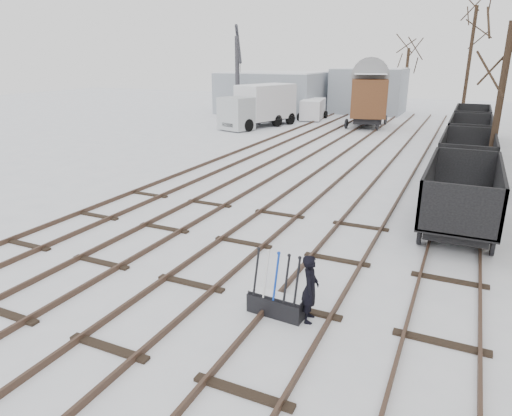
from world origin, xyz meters
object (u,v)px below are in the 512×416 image
(panel_van, at_px, (313,109))
(lorry, at_px, (259,105))
(freight_wagon_a, at_px, (460,206))
(crane, at_px, (239,95))
(worker, at_px, (310,289))
(box_van_wagon, at_px, (368,96))
(ground_frame, at_px, (276,303))

(panel_van, bearing_deg, lorry, -121.06)
(freight_wagon_a, xyz_separation_m, crane, (-19.85, 22.68, 1.31))
(worker, distance_m, box_van_wagon, 30.64)
(panel_van, bearing_deg, box_van_wagon, -33.91)
(box_van_wagon, relative_size, lorry, 0.79)
(box_van_wagon, bearing_deg, panel_van, 142.78)
(ground_frame, height_order, worker, worker)
(worker, height_order, freight_wagon_a, freight_wagon_a)
(ground_frame, height_order, freight_wagon_a, freight_wagon_a)
(ground_frame, relative_size, worker, 0.96)
(panel_van, xyz_separation_m, crane, (-6.39, -2.60, 1.21))
(panel_van, bearing_deg, crane, -167.50)
(crane, bearing_deg, panel_van, -0.35)
(lorry, relative_size, crane, 0.95)
(worker, relative_size, crane, 0.19)
(ground_frame, height_order, crane, crane)
(freight_wagon_a, distance_m, lorry, 24.73)
(ground_frame, distance_m, panel_van, 34.23)
(freight_wagon_a, height_order, panel_van, freight_wagon_a)
(box_van_wagon, bearing_deg, freight_wagon_a, -83.71)
(lorry, bearing_deg, freight_wagon_a, -32.67)
(worker, xyz_separation_m, box_van_wagon, (-5.21, 30.14, 1.74))
(ground_frame, relative_size, lorry, 0.19)
(worker, bearing_deg, ground_frame, 86.35)
(lorry, distance_m, panel_van, 6.95)
(panel_van, bearing_deg, ground_frame, -82.64)
(ground_frame, xyz_separation_m, crane, (-16.37, 30.14, 1.89))
(worker, bearing_deg, panel_van, 6.96)
(worker, height_order, panel_van, panel_van)
(box_van_wagon, xyz_separation_m, lorry, (-8.05, -3.93, -0.77))
(freight_wagon_a, distance_m, panel_van, 28.64)
(ground_frame, xyz_separation_m, lorry, (-12.51, 26.31, 1.46))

